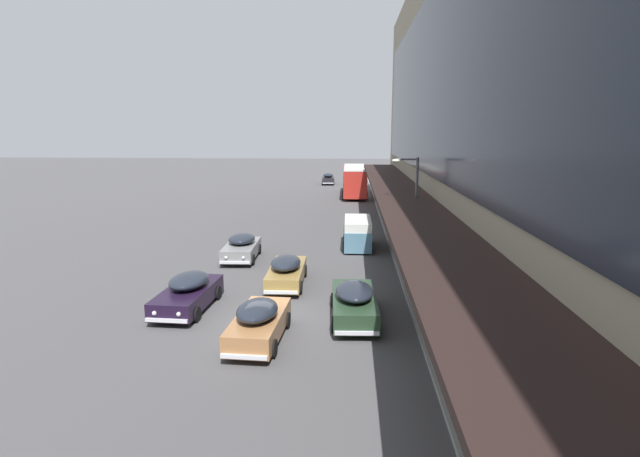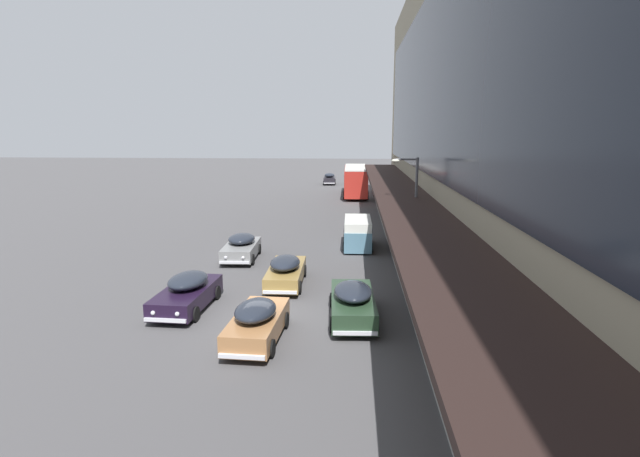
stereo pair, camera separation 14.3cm
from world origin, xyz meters
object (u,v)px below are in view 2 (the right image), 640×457
object	(u,v)px
fire_hydrant	(400,235)
sedan_trailing_near	(187,292)
sedan_oncoming_front	(257,321)
pedestrian_at_kerb	(436,290)
sedan_second_near	(286,271)
vw_van	(358,231)
sedan_trailing_mid	(329,179)
transit_bus_kerbside_front	(356,179)
sedan_far_back	(353,302)
street_lamp	(412,202)
sedan_lead_near	(241,247)

from	to	relation	value
fire_hydrant	sedan_trailing_near	bearing A→B (deg)	-126.71
sedan_oncoming_front	sedan_trailing_near	bearing A→B (deg)	139.00
pedestrian_at_kerb	fire_hydrant	size ratio (longest dim) A/B	2.65
sedan_second_near	vw_van	world-z (taller)	vw_van
sedan_trailing_near	sedan_trailing_mid	distance (m)	52.11
sedan_oncoming_front	fire_hydrant	size ratio (longest dim) A/B	6.46
fire_hydrant	sedan_trailing_mid	bearing A→B (deg)	100.10
transit_bus_kerbside_front	sedan_far_back	xyz separation A→B (m)	(-0.27, -40.03, -1.19)
vw_van	pedestrian_at_kerb	bearing A→B (deg)	-75.81
sedan_trailing_near	street_lamp	bearing A→B (deg)	36.05
sedan_trailing_near	fire_hydrant	bearing A→B (deg)	53.29
sedan_second_near	vw_van	xyz separation A→B (m)	(3.69, 8.54, 0.35)
street_lamp	sedan_far_back	bearing A→B (deg)	-111.24
sedan_far_back	sedan_second_near	bearing A→B (deg)	126.91
sedan_second_near	fire_hydrant	bearing A→B (deg)	57.46
pedestrian_at_kerb	fire_hydrant	world-z (taller)	pedestrian_at_kerb
pedestrian_at_kerb	street_lamp	world-z (taller)	street_lamp
sedan_trailing_near	fire_hydrant	distance (m)	17.60
vw_van	pedestrian_at_kerb	distance (m)	12.90
transit_bus_kerbside_front	sedan_second_near	distance (m)	35.74
sedan_lead_near	fire_hydrant	xyz separation A→B (m)	(10.05, 5.44, -0.26)
vw_van	street_lamp	size ratio (longest dim) A/B	0.75
transit_bus_kerbside_front	sedan_far_back	distance (m)	40.05
sedan_lead_near	vw_van	bearing A→B (deg)	26.58
sedan_lead_near	pedestrian_at_kerb	distance (m)	13.61
sedan_oncoming_front	pedestrian_at_kerb	bearing A→B (deg)	22.70
sedan_far_back	pedestrian_at_kerb	distance (m)	3.53
sedan_far_back	vw_van	size ratio (longest dim) A/B	1.08
sedan_far_back	vw_van	world-z (taller)	vw_van
pedestrian_at_kerb	sedan_trailing_mid	bearing A→B (deg)	97.55
sedan_trailing_near	sedan_trailing_mid	size ratio (longest dim) A/B	1.09
sedan_lead_near	sedan_oncoming_front	xyz separation A→B (m)	(3.24, -11.89, 0.02)
sedan_trailing_near	sedan_far_back	xyz separation A→B (m)	(7.24, -0.84, 0.02)
fire_hydrant	sedan_second_near	bearing A→B (deg)	-122.54
sedan_second_near	sedan_trailing_mid	world-z (taller)	sedan_trailing_mid
sedan_lead_near	sedan_trailing_mid	size ratio (longest dim) A/B	1.02
transit_bus_kerbside_front	street_lamp	size ratio (longest dim) A/B	1.90
transit_bus_kerbside_front	pedestrian_at_kerb	distance (m)	39.63
sedan_oncoming_front	sedan_trailing_mid	size ratio (longest dim) A/B	1.03
fire_hydrant	vw_van	bearing A→B (deg)	-147.41
sedan_lead_near	street_lamp	world-z (taller)	street_lamp
transit_bus_kerbside_front	street_lamp	bearing A→B (deg)	-84.49
transit_bus_kerbside_front	sedan_oncoming_front	distance (m)	42.60
sedan_lead_near	street_lamp	xyz separation A→B (m)	(10.08, -0.99, 2.99)
sedan_second_near	street_lamp	xyz separation A→B (m)	(6.69, 4.01, 2.99)
sedan_trailing_near	pedestrian_at_kerb	bearing A→B (deg)	-1.59
sedan_second_near	pedestrian_at_kerb	xyz separation A→B (m)	(6.85, -3.96, 0.43)
transit_bus_kerbside_front	vw_van	bearing A→B (deg)	-89.92
fire_hydrant	transit_bus_kerbside_front	bearing A→B (deg)	96.85
sedan_far_back	street_lamp	world-z (taller)	street_lamp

